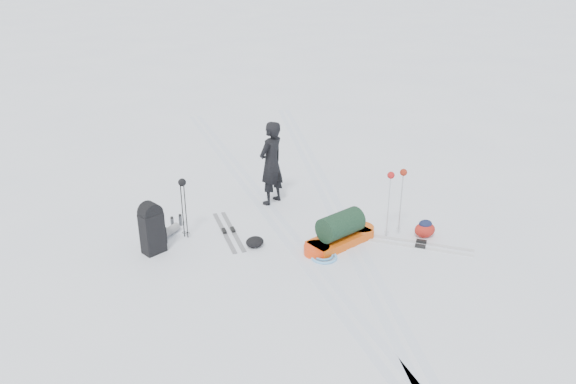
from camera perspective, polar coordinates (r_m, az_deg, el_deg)
name	(u,v)px	position (r m, az deg, el deg)	size (l,w,h in m)	color
ground	(293,242)	(10.66, 0.51, -5.10)	(200.00, 200.00, 0.00)	white
snow_hill_backdrop	(447,298)	(135.72, 15.87, -10.33)	(359.50, 192.00, 162.45)	white
ski_tracks	(309,218)	(11.56, 2.15, -2.65)	(3.38, 17.97, 0.01)	silver
skier	(271,163)	(11.89, -1.72, 2.94)	(0.67, 0.44, 1.83)	black
pulk_sled	(340,232)	(10.53, 5.33, -4.07)	(1.71, 1.10, 0.64)	#D24C0C
expedition_rucksack	(154,228)	(10.47, -13.45, -3.56)	(0.79, 1.02, 0.99)	black
ski_poles_black	(183,190)	(10.58, -10.66, 0.24)	(0.16, 0.15, 1.22)	black
ski_poles_silver	(397,181)	(10.62, 10.98, 1.07)	(0.42, 0.20, 1.34)	silver
touring_skis_grey	(229,231)	(11.07, -6.06, -3.99)	(0.34, 1.75, 0.06)	gray
touring_skis_white	(421,245)	(10.81, 13.33, -5.27)	(1.74, 1.33, 0.07)	silver
rope_coil	(324,256)	(10.16, 3.65, -6.53)	(0.63, 0.63, 0.06)	#63B1F0
small_daypack	(425,229)	(11.08, 13.74, -3.65)	(0.51, 0.47, 0.35)	maroon
thermos_pair	(176,222)	(11.35, -11.29, -2.97)	(0.25, 0.18, 0.26)	#54575C
stuff_sack	(255,242)	(10.46, -3.39, -5.09)	(0.41, 0.37, 0.21)	black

